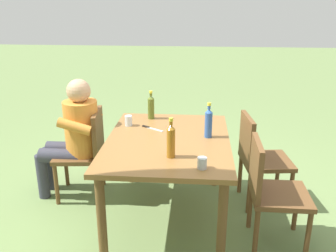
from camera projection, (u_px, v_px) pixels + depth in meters
ground_plane at (168, 215)px, 3.37m from camera, size 24.00×24.00×0.00m
dining_table at (168, 149)px, 3.15m from camera, size 1.40×1.04×0.74m
chair_far_right at (87, 149)px, 3.57m from camera, size 0.48×0.48×0.87m
chair_near_right at (258, 155)px, 3.43m from camera, size 0.49×0.49×0.87m
chair_near_left at (270, 188)px, 2.85m from camera, size 0.44×0.44×0.87m
person_in_white_shirt at (74, 133)px, 3.52m from camera, size 0.47×0.61×1.18m
bottle_blue at (208, 123)px, 3.13m from camera, size 0.06×0.06×0.31m
bottle_amber at (171, 140)px, 2.73m from camera, size 0.06×0.06×0.31m
bottle_olive at (151, 107)px, 3.61m from camera, size 0.06×0.06×0.28m
cup_steel at (202, 163)px, 2.58m from camera, size 0.07×0.07×0.08m
cup_glass at (129, 121)px, 3.44m from camera, size 0.07×0.07×0.10m
table_knife at (151, 128)px, 3.37m from camera, size 0.15×0.21×0.01m
backpack_by_near_side at (156, 147)px, 4.31m from camera, size 0.31×0.21×0.46m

